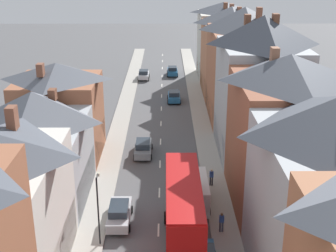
{
  "coord_description": "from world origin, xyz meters",
  "views": [
    {
      "loc": [
        0.55,
        -13.08,
        20.14
      ],
      "look_at": [
        0.84,
        35.1,
        2.23
      ],
      "focal_mm": 50.0,
      "sensor_mm": 36.0,
      "label": 1
    }
  ],
  "objects_px": {
    "pedestrian_mid_left": "(222,221)",
    "car_parked_left_b": "(119,213)",
    "car_parked_right_a": "(143,148)",
    "car_parked_left_a": "(144,74)",
    "delivery_van": "(196,191)",
    "pedestrian_mid_right": "(211,176)",
    "double_decker_bus_lead": "(183,214)",
    "car_mid_white": "(174,96)",
    "car_mid_black": "(172,71)",
    "street_lamp": "(98,205)"
  },
  "relations": [
    {
      "from": "car_mid_white",
      "to": "pedestrian_mid_left",
      "type": "distance_m",
      "value": 33.72
    },
    {
      "from": "car_parked_left_a",
      "to": "street_lamp",
      "type": "distance_m",
      "value": 47.93
    },
    {
      "from": "delivery_van",
      "to": "street_lamp",
      "type": "xyz_separation_m",
      "value": [
        -7.35,
        -5.57,
        1.9
      ]
    },
    {
      "from": "car_mid_black",
      "to": "car_parked_left_b",
      "type": "relative_size",
      "value": 0.85
    },
    {
      "from": "car_parked_right_a",
      "to": "car_parked_left_b",
      "type": "bearing_deg",
      "value": -95.6
    },
    {
      "from": "double_decker_bus_lead",
      "to": "car_parked_left_a",
      "type": "bearing_deg",
      "value": 95.77
    },
    {
      "from": "car_parked_left_a",
      "to": "car_mid_white",
      "type": "xyz_separation_m",
      "value": [
        4.9,
        -12.89,
        0.01
      ]
    },
    {
      "from": "delivery_van",
      "to": "pedestrian_mid_right",
      "type": "bearing_deg",
      "value": 64.23
    },
    {
      "from": "pedestrian_mid_right",
      "to": "car_parked_left_b",
      "type": "bearing_deg",
      "value": -142.5
    },
    {
      "from": "double_decker_bus_lead",
      "to": "car_parked_right_a",
      "type": "relative_size",
      "value": 2.39
    },
    {
      "from": "pedestrian_mid_left",
      "to": "car_parked_left_b",
      "type": "bearing_deg",
      "value": 168.81
    },
    {
      "from": "car_mid_black",
      "to": "pedestrian_mid_left",
      "type": "xyz_separation_m",
      "value": [
        3.0,
        -48.91,
        0.23
      ]
    },
    {
      "from": "car_parked_right_a",
      "to": "car_parked_left_b",
      "type": "xyz_separation_m",
      "value": [
        -1.3,
        -13.26,
        0.01
      ]
    },
    {
      "from": "car_parked_left_a",
      "to": "pedestrian_mid_left",
      "type": "height_order",
      "value": "pedestrian_mid_left"
    },
    {
      "from": "car_mid_black",
      "to": "pedestrian_mid_right",
      "type": "height_order",
      "value": "pedestrian_mid_right"
    },
    {
      "from": "car_mid_black",
      "to": "street_lamp",
      "type": "height_order",
      "value": "street_lamp"
    },
    {
      "from": "car_parked_left_b",
      "to": "pedestrian_mid_left",
      "type": "relative_size",
      "value": 2.83
    },
    {
      "from": "car_mid_black",
      "to": "car_mid_white",
      "type": "relative_size",
      "value": 1.0
    },
    {
      "from": "car_parked_left_a",
      "to": "delivery_van",
      "type": "bearing_deg",
      "value": -81.66
    },
    {
      "from": "car_mid_black",
      "to": "street_lamp",
      "type": "distance_m",
      "value": 50.71
    },
    {
      "from": "pedestrian_mid_left",
      "to": "street_lamp",
      "type": "xyz_separation_m",
      "value": [
        -9.05,
        -1.38,
        2.21
      ]
    },
    {
      "from": "car_parked_left_a",
      "to": "pedestrian_mid_right",
      "type": "xyz_separation_m",
      "value": [
        7.83,
        -38.91,
        0.24
      ]
    },
    {
      "from": "car_parked_left_a",
      "to": "pedestrian_mid_right",
      "type": "distance_m",
      "value": 39.69
    },
    {
      "from": "car_parked_left_b",
      "to": "pedestrian_mid_left",
      "type": "height_order",
      "value": "pedestrian_mid_left"
    },
    {
      "from": "pedestrian_mid_left",
      "to": "car_parked_right_a",
      "type": "bearing_deg",
      "value": 114.0
    },
    {
      "from": "car_parked_left_b",
      "to": "delivery_van",
      "type": "bearing_deg",
      "value": 22.97
    },
    {
      "from": "pedestrian_mid_right",
      "to": "street_lamp",
      "type": "bearing_deg",
      "value": -135.11
    },
    {
      "from": "pedestrian_mid_left",
      "to": "car_mid_black",
      "type": "bearing_deg",
      "value": 93.51
    },
    {
      "from": "car_mid_white",
      "to": "street_lamp",
      "type": "distance_m",
      "value": 35.57
    },
    {
      "from": "car_parked_left_a",
      "to": "car_mid_white",
      "type": "distance_m",
      "value": 13.79
    },
    {
      "from": "car_mid_white",
      "to": "pedestrian_mid_right",
      "type": "distance_m",
      "value": 26.18
    },
    {
      "from": "car_mid_white",
      "to": "pedestrian_mid_right",
      "type": "bearing_deg",
      "value": -83.57
    },
    {
      "from": "double_decker_bus_lead",
      "to": "car_parked_left_a",
      "type": "xyz_separation_m",
      "value": [
        -4.89,
        48.41,
        -2.02
      ]
    },
    {
      "from": "car_parked_left_b",
      "to": "car_mid_white",
      "type": "xyz_separation_m",
      "value": [
        4.9,
        32.03,
        -0.03
      ]
    },
    {
      "from": "double_decker_bus_lead",
      "to": "pedestrian_mid_right",
      "type": "xyz_separation_m",
      "value": [
        2.94,
        9.51,
        -1.78
      ]
    },
    {
      "from": "car_parked_right_a",
      "to": "car_parked_left_a",
      "type": "bearing_deg",
      "value": 92.35
    },
    {
      "from": "car_mid_black",
      "to": "car_parked_right_a",
      "type": "bearing_deg",
      "value": -96.03
    },
    {
      "from": "car_mid_black",
      "to": "car_parked_left_b",
      "type": "height_order",
      "value": "car_parked_left_b"
    },
    {
      "from": "car_mid_white",
      "to": "pedestrian_mid_left",
      "type": "bearing_deg",
      "value": -84.9
    },
    {
      "from": "pedestrian_mid_left",
      "to": "delivery_van",
      "type": "bearing_deg",
      "value": 112.07
    },
    {
      "from": "car_parked_left_b",
      "to": "car_mid_black",
      "type": "bearing_deg",
      "value": 84.09
    },
    {
      "from": "pedestrian_mid_right",
      "to": "delivery_van",
      "type": "bearing_deg",
      "value": -115.77
    },
    {
      "from": "car_mid_white",
      "to": "pedestrian_mid_right",
      "type": "relative_size",
      "value": 2.42
    },
    {
      "from": "delivery_van",
      "to": "pedestrian_mid_right",
      "type": "relative_size",
      "value": 3.23
    },
    {
      "from": "car_parked_left_a",
      "to": "delivery_van",
      "type": "relative_size",
      "value": 0.74
    },
    {
      "from": "pedestrian_mid_left",
      "to": "street_lamp",
      "type": "height_order",
      "value": "street_lamp"
    },
    {
      "from": "double_decker_bus_lead",
      "to": "car_parked_left_a",
      "type": "relative_size",
      "value": 2.8
    },
    {
      "from": "car_parked_left_b",
      "to": "pedestrian_mid_right",
      "type": "xyz_separation_m",
      "value": [
        7.83,
        6.01,
        0.2
      ]
    },
    {
      "from": "pedestrian_mid_right",
      "to": "car_mid_black",
      "type": "bearing_deg",
      "value": 94.06
    },
    {
      "from": "double_decker_bus_lead",
      "to": "delivery_van",
      "type": "relative_size",
      "value": 2.08
    }
  ]
}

